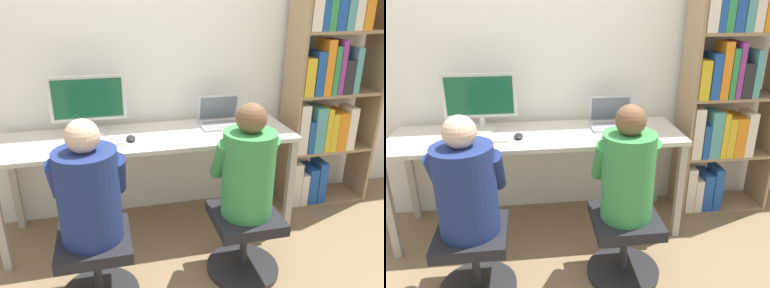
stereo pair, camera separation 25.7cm
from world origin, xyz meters
TOP-DOWN VIEW (x-y plane):
  - ground_plane at (0.00, 0.00)m, footprint 14.00×14.00m
  - wall_back at (0.00, 0.66)m, footprint 10.00×0.05m
  - desk at (0.00, 0.30)m, footprint 2.09×0.59m
  - desktop_monitor at (-0.40, 0.44)m, footprint 0.53×0.22m
  - laptop at (0.57, 0.40)m, footprint 0.33×0.25m
  - keyboard at (-0.40, 0.21)m, footprint 0.41×0.13m
  - computer_mouse_by_keyboard at (-0.13, 0.23)m, footprint 0.06×0.11m
  - office_chair_left at (-0.41, -0.36)m, footprint 0.47×0.47m
  - office_chair_right at (0.51, -0.33)m, footprint 0.47×0.47m
  - person_at_monitor at (-0.41, -0.36)m, footprint 0.41×0.36m
  - person_at_laptop at (0.51, -0.32)m, footprint 0.39×0.35m
  - bookshelf at (1.45, 0.40)m, footprint 0.74×0.31m

SIDE VIEW (x-z plane):
  - ground_plane at x=0.00m, z-range 0.00..0.00m
  - office_chair_left at x=-0.41m, z-range 0.03..0.47m
  - office_chair_right at x=0.51m, z-range 0.03..0.47m
  - desk at x=0.00m, z-range 0.31..1.08m
  - person_at_monitor at x=-0.41m, z-range 0.39..1.08m
  - person_at_laptop at x=0.51m, z-range 0.39..1.10m
  - keyboard at x=-0.40m, z-range 0.77..0.80m
  - computer_mouse_by_keyboard at x=-0.13m, z-range 0.77..0.80m
  - laptop at x=0.57m, z-range 0.71..0.93m
  - bookshelf at x=1.45m, z-range 0.01..1.95m
  - desktop_monitor at x=-0.40m, z-range 0.78..1.20m
  - wall_back at x=0.00m, z-range 0.00..2.60m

